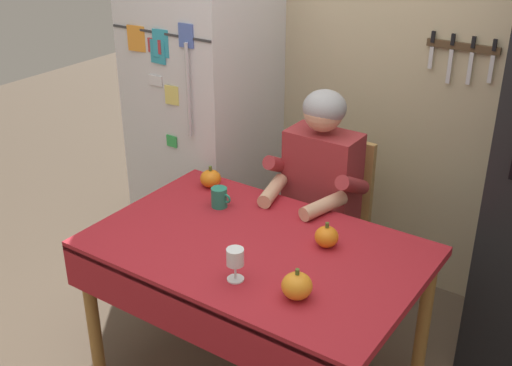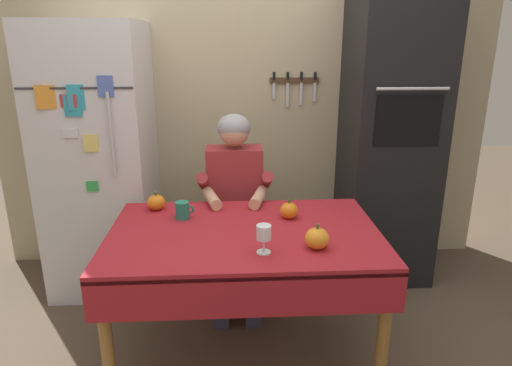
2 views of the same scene
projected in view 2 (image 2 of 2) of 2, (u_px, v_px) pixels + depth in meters
name	position (u px, v px, depth m)	size (l,w,h in m)	color
ground_plane	(246.00, 362.00, 2.48)	(10.00, 10.00, 0.00)	brown
back_wall_assembly	(245.00, 94.00, 3.37)	(3.70, 0.13, 2.60)	#BCAD89
refrigerator	(100.00, 161.00, 3.06)	(0.68, 0.71, 1.80)	silver
wall_oven	(390.00, 134.00, 3.16)	(0.60, 0.64, 2.10)	black
dining_table	(244.00, 247.00, 2.35)	(1.40, 0.90, 0.74)	#9E6B33
chair_behind_person	(235.00, 216.00, 3.14)	(0.40, 0.40, 0.93)	tan
seated_person	(235.00, 195.00, 2.90)	(0.47, 0.55, 1.25)	#38384C
coffee_mug	(182.00, 210.00, 2.49)	(0.10, 0.08, 0.10)	#237F66
wine_glass	(264.00, 234.00, 2.07)	(0.07, 0.07, 0.14)	white
pumpkin_large	(317.00, 238.00, 2.13)	(0.12, 0.12, 0.12)	orange
pumpkin_medium	(156.00, 202.00, 2.62)	(0.11, 0.11, 0.11)	orange
pumpkin_small	(289.00, 210.00, 2.49)	(0.10, 0.10, 0.11)	orange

